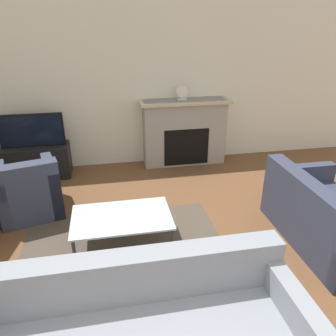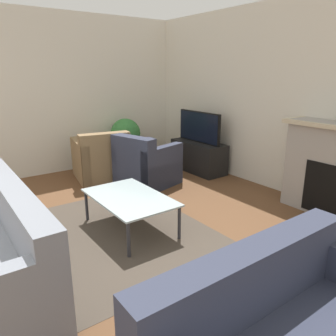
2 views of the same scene
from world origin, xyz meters
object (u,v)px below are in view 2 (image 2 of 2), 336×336
at_px(armchair_by_window, 101,161).
at_px(armchair_accent, 146,167).
at_px(tv, 199,127).
at_px(coffee_table, 130,199).
at_px(potted_plant, 126,136).

distance_m(armchair_by_window, armchair_accent, 0.85).
distance_m(tv, coffee_table, 2.51).
relative_size(coffee_table, potted_plant, 1.23).
bearing_deg(potted_plant, armchair_by_window, -59.49).
relative_size(armchair_accent, coffee_table, 0.90).
bearing_deg(tv, armchair_by_window, -111.49).
bearing_deg(coffee_table, armchair_accent, 140.60).
distance_m(tv, armchair_by_window, 1.79).
relative_size(armchair_by_window, potted_plant, 1.11).
xyz_separation_m(tv, potted_plant, (-1.05, -0.89, -0.22)).
bearing_deg(tv, potted_plant, -139.60).
distance_m(armchair_by_window, coffee_table, 1.97).
bearing_deg(potted_plant, armchair_accent, -13.59).
bearing_deg(armchair_accent, tv, -100.18).
distance_m(coffee_table, potted_plant, 2.63).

